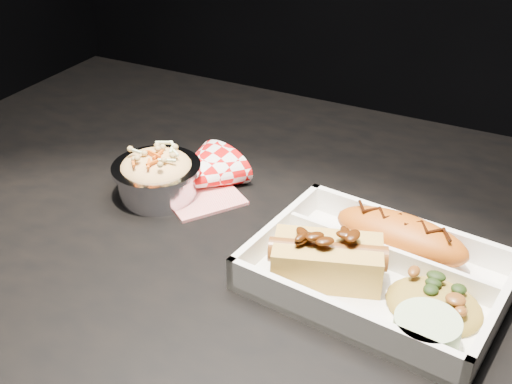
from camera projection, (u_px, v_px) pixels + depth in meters
dining_table at (284, 304)px, 0.78m from camera, size 1.20×0.80×0.75m
food_tray at (377, 277)px, 0.66m from camera, size 0.27×0.21×0.04m
fried_pastry at (401, 236)px, 0.69m from camera, size 0.16×0.08×0.04m
hotdog at (327, 257)px, 0.65m from camera, size 0.12×0.09×0.06m
fried_rice_mound at (436, 296)px, 0.61m from camera, size 0.10×0.09×0.03m
cupcake_liner at (426, 332)px, 0.57m from camera, size 0.06×0.06×0.03m
foil_coleslaw_cup at (157, 174)px, 0.80m from camera, size 0.11×0.11×0.07m
napkin_fork at (195, 176)px, 0.82m from camera, size 0.18×0.15×0.10m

